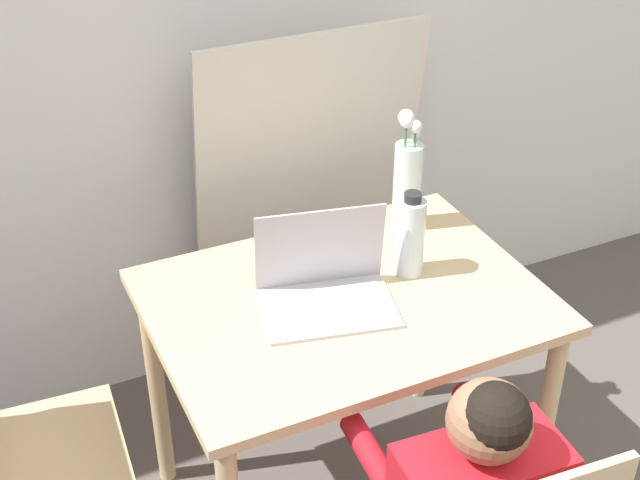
{
  "coord_description": "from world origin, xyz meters",
  "views": [
    {
      "loc": [
        -0.68,
        -0.26,
        2.11
      ],
      "look_at": [
        0.11,
        1.41,
        0.94
      ],
      "focal_mm": 50.0,
      "sensor_mm": 36.0,
      "label": 1
    }
  ],
  "objects": [
    {
      "name": "laptop",
      "position": [
        0.12,
        1.4,
        0.82
      ],
      "size": [
        0.38,
        0.3,
        0.24
      ],
      "rotation": [
        0.0,
        0.0,
        -0.22
      ],
      "color": "#B2B2B7",
      "rests_on": "dining_table"
    },
    {
      "name": "flower_vase",
      "position": [
        0.49,
        1.64,
        0.91
      ],
      "size": [
        0.08,
        0.08,
        0.36
      ],
      "color": "silver",
      "rests_on": "dining_table"
    },
    {
      "name": "wall_back",
      "position": [
        0.0,
        2.23,
        1.25
      ],
      "size": [
        6.4,
        0.05,
        2.5
      ],
      "color": "white",
      "rests_on": "ground_plane"
    },
    {
      "name": "cardboard_panel",
      "position": [
        0.37,
        2.08,
        0.62
      ],
      "size": [
        0.76,
        0.19,
        1.25
      ],
      "color": "silver",
      "rests_on": "ground_plane"
    },
    {
      "name": "water_bottle",
      "position": [
        0.37,
        1.42,
        0.87
      ],
      "size": [
        0.08,
        0.08,
        0.24
      ],
      "color": "silver",
      "rests_on": "dining_table"
    },
    {
      "name": "dining_table",
      "position": [
        0.17,
        1.39,
        0.65
      ],
      "size": [
        1.0,
        0.74,
        0.76
      ],
      "color": "#D6B784",
      "rests_on": "ground_plane"
    }
  ]
}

